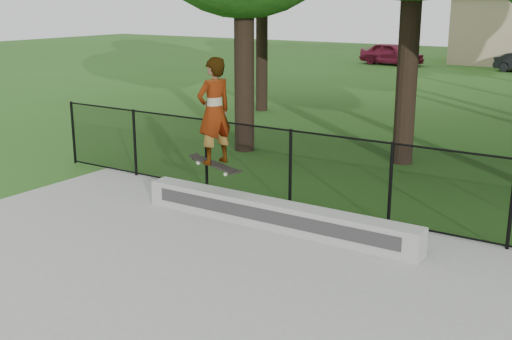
% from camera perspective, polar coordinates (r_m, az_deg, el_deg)
% --- Properties ---
extents(grind_ledge, '(5.29, 0.40, 0.47)m').
position_cam_1_polar(grind_ledge, '(11.11, 1.62, -3.99)').
color(grind_ledge, '#9D9D99').
rests_on(grind_ledge, concrete_slab).
extents(car_a, '(4.03, 2.06, 1.32)m').
position_cam_1_polar(car_a, '(40.29, 11.98, 10.07)').
color(car_a, maroon).
rests_on(car_a, ground).
extents(skater_airborne, '(0.83, 0.78, 2.03)m').
position_cam_1_polar(skater_airborne, '(11.20, -3.73, 5.11)').
color(skater_airborne, black).
rests_on(skater_airborne, ground).
extents(chainlink_fence, '(16.06, 0.06, 1.50)m').
position_cam_1_polar(chainlink_fence, '(11.30, 11.86, -1.23)').
color(chainlink_fence, black).
rests_on(chainlink_fence, concrete_slab).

